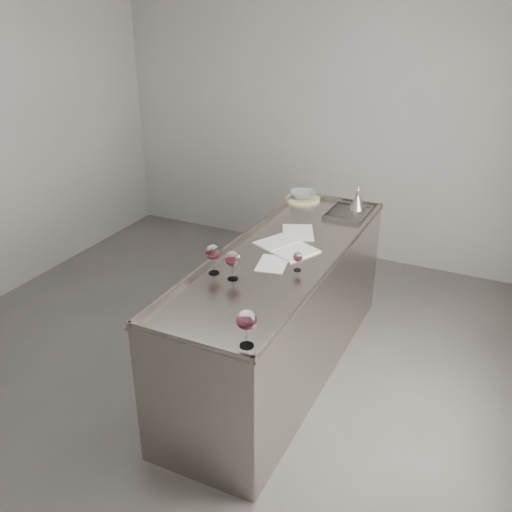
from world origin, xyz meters
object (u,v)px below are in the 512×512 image
at_px(wine_glass_middle, 233,259).
at_px(wine_glass_right, 246,321).
at_px(wine_glass_left, 213,253).
at_px(wine_glass_small, 298,258).
at_px(counter, 281,313).
at_px(notebook, 286,247).
at_px(ceramic_bowl, 303,195).
at_px(wine_funnel, 357,202).

height_order(wine_glass_middle, wine_glass_right, wine_glass_right).
bearing_deg(wine_glass_middle, wine_glass_left, 173.13).
height_order(wine_glass_left, wine_glass_right, wine_glass_right).
bearing_deg(wine_glass_small, counter, 135.61).
relative_size(notebook, ceramic_bowl, 2.28).
height_order(wine_glass_small, notebook, wine_glass_small).
bearing_deg(ceramic_bowl, wine_glass_small, -69.96).
relative_size(wine_glass_left, wine_glass_middle, 1.03).
distance_m(wine_glass_left, ceramic_bowl, 1.53).
bearing_deg(wine_glass_small, wine_funnel, 89.14).
height_order(wine_glass_right, wine_glass_small, wine_glass_right).
xyz_separation_m(wine_glass_middle, wine_glass_small, (0.32, 0.28, -0.05)).
bearing_deg(wine_funnel, wine_glass_right, -88.12).
height_order(wine_glass_right, ceramic_bowl, wine_glass_right).
height_order(counter, wine_glass_middle, wine_glass_middle).
height_order(counter, wine_glass_left, wine_glass_left).
height_order(wine_glass_small, ceramic_bowl, wine_glass_small).
bearing_deg(ceramic_bowl, wine_glass_right, -75.74).
xyz_separation_m(wine_glass_left, wine_funnel, (0.48, 1.51, -0.08)).
distance_m(counter, ceramic_bowl, 1.23).
xyz_separation_m(counter, wine_glass_small, (0.19, -0.18, 0.56)).
distance_m(wine_glass_left, wine_glass_small, 0.53).
distance_m(wine_glass_right, wine_glass_small, 0.91).
relative_size(counter, wine_glass_small, 19.11).
bearing_deg(wine_glass_small, ceramic_bowl, 110.04).
relative_size(counter, wine_glass_middle, 12.75).
bearing_deg(wine_funnel, wine_glass_middle, -102.36).
distance_m(counter, wine_glass_small, 0.62).
bearing_deg(ceramic_bowl, wine_glass_middle, -84.65).
bearing_deg(wine_glass_right, notebook, 103.74).
relative_size(wine_glass_small, notebook, 0.26).
bearing_deg(wine_glass_middle, ceramic_bowl, 95.35).
relative_size(wine_glass_left, wine_glass_right, 0.94).
height_order(counter, wine_glass_small, wine_glass_small).
distance_m(wine_glass_right, wine_funnel, 2.14).
relative_size(wine_glass_middle, ceramic_bowl, 0.89).
relative_size(wine_glass_right, ceramic_bowl, 0.98).
bearing_deg(wine_funnel, ceramic_bowl, 177.60).
height_order(counter, ceramic_bowl, ceramic_bowl).
relative_size(wine_glass_middle, wine_glass_right, 0.91).
relative_size(counter, wine_funnel, 12.32).
distance_m(wine_glass_middle, wine_glass_small, 0.43).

